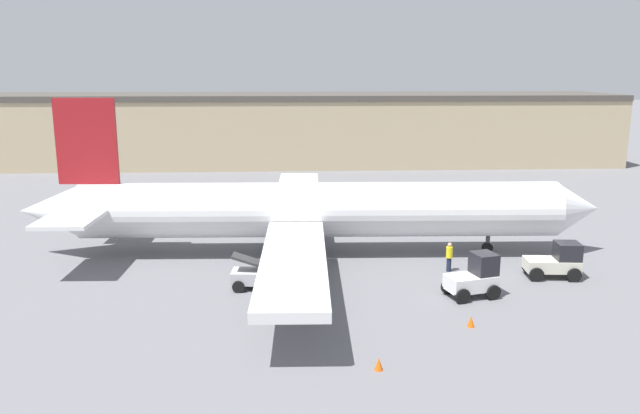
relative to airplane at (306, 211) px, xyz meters
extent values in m
plane|color=slate|center=(0.92, -0.03, -2.96)|extent=(400.00, 400.00, 0.00)
cube|color=tan|center=(-0.85, 40.85, 1.16)|extent=(82.62, 13.51, 8.23)
cube|color=#47423D|center=(-0.85, 40.85, 5.63)|extent=(82.62, 13.78, 0.70)
cylinder|color=silver|center=(0.92, -0.03, 0.07)|extent=(31.34, 4.52, 3.60)
cone|color=silver|center=(17.98, -0.53, 0.07)|extent=(2.98, 3.61, 3.53)
cone|color=silver|center=(-16.68, 0.49, 0.07)|extent=(4.06, 3.53, 3.42)
cube|color=silver|center=(-0.37, 9.28, -0.56)|extent=(3.79, 15.03, 0.50)
cube|color=silver|center=(-0.92, -9.25, -0.56)|extent=(3.79, 15.03, 0.50)
cylinder|color=#ADADB2|center=(-0.44, 7.04, -1.90)|extent=(2.80, 2.09, 2.01)
cylinder|color=#ADADB2|center=(-0.85, -7.01, -1.90)|extent=(2.80, 2.09, 2.01)
cube|color=maroon|center=(-13.98, 0.41, 4.61)|extent=(3.85, 0.47, 5.48)
cube|color=silver|center=(-13.86, 4.37, 0.43)|extent=(3.37, 4.41, 0.24)
cube|color=silver|center=(-14.10, -3.55, 0.43)|extent=(3.37, 4.41, 0.24)
cylinder|color=#38383D|center=(12.16, -0.36, -2.34)|extent=(0.28, 0.28, 1.23)
cylinder|color=black|center=(12.16, -0.36, -2.61)|extent=(0.71, 0.37, 0.70)
cylinder|color=#38383D|center=(-0.71, -2.32, -2.34)|extent=(0.28, 0.28, 1.23)
cylinder|color=black|center=(-0.71, -2.32, -2.51)|extent=(0.91, 0.38, 0.90)
cylinder|color=#38383D|center=(-0.57, 2.36, -2.34)|extent=(0.28, 0.28, 1.23)
cylinder|color=black|center=(-0.57, 2.36, -2.51)|extent=(0.91, 0.38, 0.90)
cylinder|color=#1E2338|center=(8.59, -4.10, -2.52)|extent=(0.29, 0.29, 0.87)
cylinder|color=yellow|center=(8.59, -4.10, -1.74)|extent=(0.40, 0.40, 0.69)
sphere|color=tan|center=(8.59, -4.10, -1.27)|extent=(0.25, 0.25, 0.25)
cube|color=silver|center=(8.66, -8.44, -2.14)|extent=(2.94, 2.11, 0.82)
cube|color=black|center=(9.38, -8.25, -1.15)|extent=(1.47, 1.58, 1.17)
cylinder|color=black|center=(9.75, -8.91, -2.55)|extent=(0.86, 0.48, 0.82)
cylinder|color=black|center=(9.37, -7.49, -2.55)|extent=(0.86, 0.48, 0.82)
cylinder|color=black|center=(7.96, -9.40, -2.55)|extent=(0.86, 0.48, 0.82)
cylinder|color=black|center=(7.58, -7.97, -2.55)|extent=(0.86, 0.48, 0.82)
cube|color=#B2B2B7|center=(-2.84, -6.50, -2.27)|extent=(3.17, 1.63, 0.70)
cube|color=black|center=(-1.98, -6.56, -1.42)|extent=(1.44, 1.37, 1.00)
cube|color=#333333|center=(-3.39, -6.46, -1.32)|extent=(1.98, 1.13, 0.74)
cylinder|color=black|center=(-1.81, -7.28, -2.62)|extent=(0.69, 0.33, 0.68)
cylinder|color=black|center=(-1.71, -5.87, -2.62)|extent=(0.69, 0.33, 0.68)
cylinder|color=black|center=(-3.96, -7.13, -2.62)|extent=(0.69, 0.33, 0.68)
cylinder|color=black|center=(-3.86, -5.72, -2.62)|extent=(0.69, 0.33, 0.68)
cube|color=beige|center=(14.36, -5.50, -2.19)|extent=(3.21, 1.80, 0.71)
cube|color=black|center=(15.22, -5.58, -1.32)|extent=(1.47, 1.49, 1.01)
cylinder|color=black|center=(15.36, -6.36, -2.54)|extent=(0.85, 0.35, 0.83)
cylinder|color=black|center=(15.50, -4.85, -2.54)|extent=(0.85, 0.35, 0.83)
cylinder|color=black|center=(13.21, -6.16, -2.54)|extent=(0.85, 0.35, 0.83)
cylinder|color=black|center=(13.35, -4.65, -2.54)|extent=(0.85, 0.35, 0.83)
cone|color=#EF590F|center=(7.54, -12.42, -2.68)|extent=(0.36, 0.36, 0.55)
cone|color=#EF590F|center=(2.49, -16.56, -2.68)|extent=(0.36, 0.36, 0.55)
camera|label=1|loc=(-1.11, -39.95, 9.19)|focal=35.00mm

